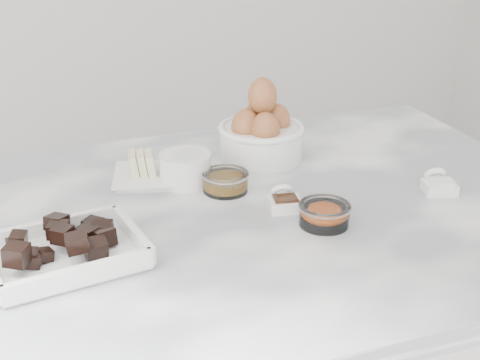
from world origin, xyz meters
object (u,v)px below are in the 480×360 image
chocolate_dish (65,248)px  salt_spoon (438,184)px  butter_plate (148,171)px  vanilla_spoon (284,201)px  egg_bowl (261,133)px  honey_bowl (225,181)px  sugar_ramekin (185,168)px  zest_bowl (324,213)px

chocolate_dish → salt_spoon: 0.65m
butter_plate → vanilla_spoon: size_ratio=2.14×
vanilla_spoon → egg_bowl: bearing=77.9°
butter_plate → honey_bowl: 0.15m
butter_plate → sugar_ramekin: 0.07m
honey_bowl → butter_plate: bearing=141.4°
vanilla_spoon → sugar_ramekin: bearing=128.9°
vanilla_spoon → butter_plate: bearing=134.2°
honey_bowl → egg_bowl: bearing=46.5°
sugar_ramekin → vanilla_spoon: 0.20m
zest_bowl → butter_plate: bearing=129.7°
zest_bowl → sugar_ramekin: bearing=124.9°
egg_bowl → sugar_ramekin: bearing=-159.3°
egg_bowl → vanilla_spoon: 0.23m
zest_bowl → egg_bowl: bearing=87.7°
salt_spoon → chocolate_dish: bearing=-178.2°
sugar_ramekin → egg_bowl: egg_bowl is taller
zest_bowl → chocolate_dish: bearing=176.6°
chocolate_dish → zest_bowl: bearing=-3.4°
egg_bowl → zest_bowl: size_ratio=2.01×
honey_bowl → zest_bowl: size_ratio=0.99×
chocolate_dish → vanilla_spoon: (0.37, 0.05, -0.01)m
zest_bowl → salt_spoon: (0.25, 0.04, -0.01)m
egg_bowl → zest_bowl: 0.30m
butter_plate → egg_bowl: size_ratio=0.91×
egg_bowl → zest_bowl: egg_bowl is taller
vanilla_spoon → salt_spoon: 0.29m
chocolate_dish → zest_bowl: chocolate_dish is taller
butter_plate → egg_bowl: bearing=7.2°
vanilla_spoon → salt_spoon: (0.28, -0.03, 0.00)m
vanilla_spoon → salt_spoon: size_ratio=0.94×
sugar_ramekin → honey_bowl: sugar_ramekin is taller
butter_plate → vanilla_spoon: (0.19, -0.19, -0.00)m
chocolate_dish → salt_spoon: (0.65, 0.02, -0.01)m
sugar_ramekin → honey_bowl: size_ratio=1.12×
butter_plate → zest_bowl: bearing=-50.3°
sugar_ramekin → egg_bowl: 0.19m
butter_plate → sugar_ramekin: sugar_ramekin is taller
sugar_ramekin → chocolate_dish: bearing=-138.8°
salt_spoon → egg_bowl: bearing=132.8°
salt_spoon → vanilla_spoon: bearing=173.6°
salt_spoon → sugar_ramekin: bearing=155.3°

